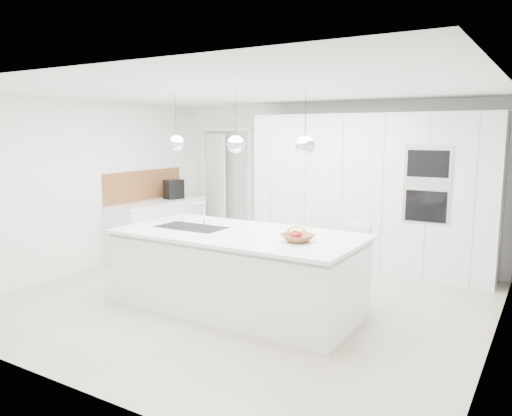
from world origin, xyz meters
The scene contains 27 objects.
floor centered at (0.00, 0.00, 0.00)m, with size 5.50×5.50×0.00m, color #BDB49B.
wall_back centered at (0.00, 2.50, 1.25)m, with size 5.50×5.50×0.00m, color white.
wall_left centered at (-2.75, 0.00, 1.25)m, with size 5.00×5.00×0.00m, color white.
ceiling centered at (0.00, 0.00, 2.50)m, with size 5.50×5.50×0.00m, color white.
tall_cabinets centered at (0.80, 2.20, 1.15)m, with size 3.60×0.60×2.30m, color white.
oven_stack centered at (1.70, 1.89, 1.35)m, with size 0.62×0.04×1.05m, color #A5A5A8, non-canonical shape.
doorway_frame centered at (-1.95, 2.47, 1.02)m, with size 1.11×0.08×2.13m, color white, non-canonical shape.
hallway_door centered at (-2.20, 2.42, 1.00)m, with size 0.82×0.04×2.00m, color white.
radiator centered at (-1.63, 2.46, 0.85)m, with size 0.32×0.04×1.40m, color white, non-canonical shape.
left_base_cabinets centered at (-2.45, 1.20, 0.43)m, with size 0.60×1.80×0.86m, color white.
left_worktop centered at (-2.45, 1.20, 0.88)m, with size 0.62×1.82×0.04m, color white.
oak_backsplash centered at (-2.74, 1.20, 1.15)m, with size 0.02×1.80×0.50m, color #905C35.
island_base centered at (0.10, -0.30, 0.43)m, with size 2.80×1.20×0.86m, color white.
island_worktop centered at (0.10, -0.25, 0.88)m, with size 2.84×1.40×0.04m, color white.
island_sink centered at (-0.55, -0.30, 0.82)m, with size 0.84×0.44×0.18m, color #3F3F42, non-canonical shape.
island_tap centered at (-0.50, -0.10, 1.05)m, with size 0.02×0.02×0.30m, color white.
pendant_left centered at (-0.75, -0.30, 1.90)m, with size 0.20×0.20×0.20m, color white.
pendant_mid centered at (0.10, -0.30, 1.90)m, with size 0.20×0.20×0.20m, color white.
pendant_right centered at (0.95, -0.30, 1.90)m, with size 0.20×0.20×0.20m, color white.
fruit_bowl centered at (0.90, -0.35, 0.94)m, with size 0.33×0.33×0.08m, color #905C35.
espresso_machine centered at (-2.43, 1.58, 1.06)m, with size 0.20×0.31×0.33m, color black.
bar_stool_left centered at (0.76, 0.71, 0.49)m, with size 0.33×0.45×0.99m, color white, non-canonical shape.
bar_stool_right centered at (1.24, 0.49, 0.49)m, with size 0.32×0.44×0.97m, color white, non-canonical shape.
apple_a centered at (0.85, -0.32, 0.97)m, with size 0.08×0.08×0.08m, color maroon.
apple_b centered at (0.92, -0.38, 0.97)m, with size 0.09×0.09×0.09m, color maroon.
apple_c centered at (0.90, -0.40, 0.97)m, with size 0.08×0.08×0.08m, color maroon.
banana_bunch centered at (0.90, -0.37, 1.01)m, with size 0.21×0.21×0.03m, color gold.
Camera 1 is at (3.18, -4.94, 2.04)m, focal length 35.00 mm.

